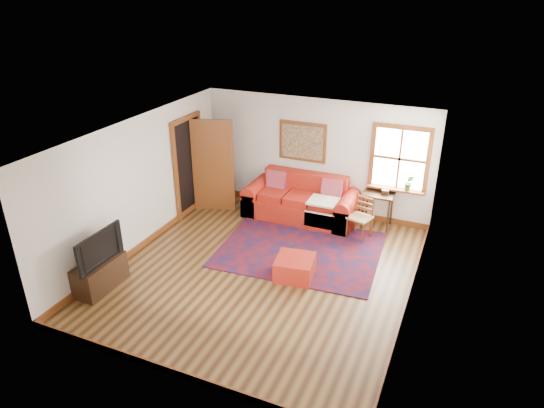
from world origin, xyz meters
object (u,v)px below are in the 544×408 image
at_px(red_ottoman, 295,267).
at_px(ladder_back_chair, 361,215).
at_px(media_cabinet, 100,274).
at_px(side_table, 378,199).
at_px(red_leather_sofa, 301,204).

distance_m(red_ottoman, ladder_back_chair, 2.01).
bearing_deg(red_ottoman, media_cabinet, -159.56).
bearing_deg(ladder_back_chair, media_cabinet, -135.74).
height_order(side_table, ladder_back_chair, ladder_back_chair).
bearing_deg(red_leather_sofa, ladder_back_chair, -15.10).
bearing_deg(side_table, media_cabinet, -132.82).
bearing_deg(media_cabinet, red_ottoman, 29.06).
bearing_deg(ladder_back_chair, side_table, 71.21).
bearing_deg(side_table, red_ottoman, -109.92).
xyz_separation_m(red_ottoman, side_table, (0.89, 2.44, 0.44)).
xyz_separation_m(red_ottoman, ladder_back_chair, (0.69, 1.86, 0.30)).
distance_m(side_table, media_cabinet, 5.50).
distance_m(red_leather_sofa, ladder_back_chair, 1.45).
xyz_separation_m(red_leather_sofa, ladder_back_chair, (1.39, -0.38, 0.17)).
height_order(side_table, media_cabinet, side_table).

